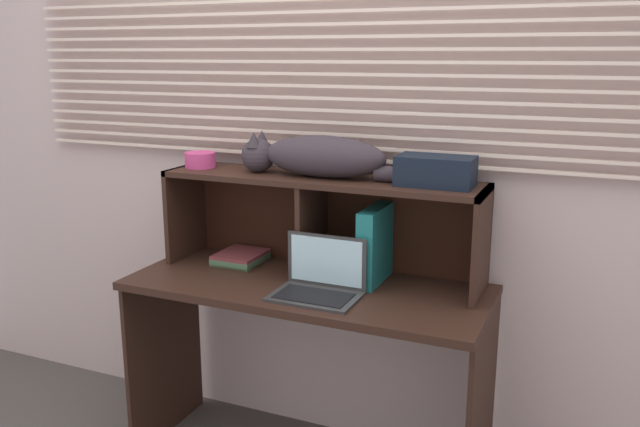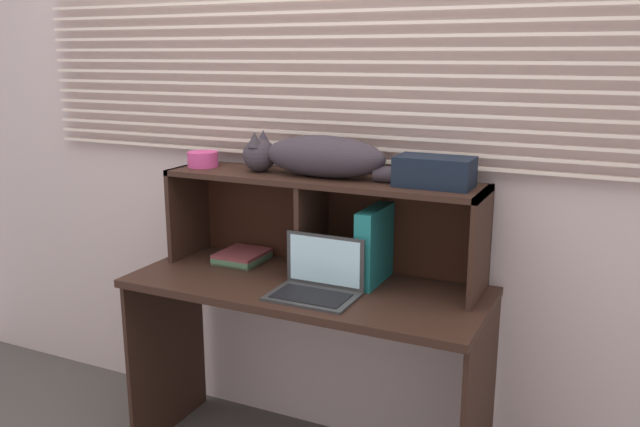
% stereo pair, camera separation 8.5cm
% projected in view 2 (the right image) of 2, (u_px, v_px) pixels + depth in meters
% --- Properties ---
extents(back_panel_with_blinds, '(4.40, 0.08, 2.50)m').
position_uv_depth(back_panel_with_blinds, '(340.00, 145.00, 2.65)').
color(back_panel_with_blinds, beige).
rests_on(back_panel_with_blinds, ground).
extents(desk, '(1.36, 0.56, 0.77)m').
position_uv_depth(desk, '(306.00, 323.00, 2.52)').
color(desk, '#311D14').
rests_on(desk, ground).
extents(hutch_shelf_unit, '(1.25, 0.28, 0.39)m').
position_uv_depth(hutch_shelf_unit, '(322.00, 205.00, 2.56)').
color(hutch_shelf_unit, '#311D14').
rests_on(hutch_shelf_unit, desk).
extents(cat, '(0.81, 0.17, 0.16)m').
position_uv_depth(cat, '(318.00, 157.00, 2.49)').
color(cat, '#342C32').
rests_on(cat, hutch_shelf_unit).
extents(laptop, '(0.31, 0.21, 0.20)m').
position_uv_depth(laptop, '(317.00, 283.00, 2.36)').
color(laptop, '#333333').
rests_on(laptop, desk).
extents(binder_upright, '(0.06, 0.25, 0.29)m').
position_uv_depth(binder_upright, '(374.00, 245.00, 2.47)').
color(binder_upright, '#1B7271').
rests_on(binder_upright, desk).
extents(book_stack, '(0.18, 0.21, 0.05)m').
position_uv_depth(book_stack, '(242.00, 257.00, 2.74)').
color(book_stack, '#536041').
rests_on(book_stack, desk).
extents(small_basket, '(0.13, 0.13, 0.06)m').
position_uv_depth(small_basket, '(203.00, 159.00, 2.72)').
color(small_basket, '#CD417F').
rests_on(small_basket, hutch_shelf_unit).
extents(storage_box, '(0.27, 0.15, 0.11)m').
position_uv_depth(storage_box, '(434.00, 172.00, 2.31)').
color(storage_box, black).
rests_on(storage_box, hutch_shelf_unit).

